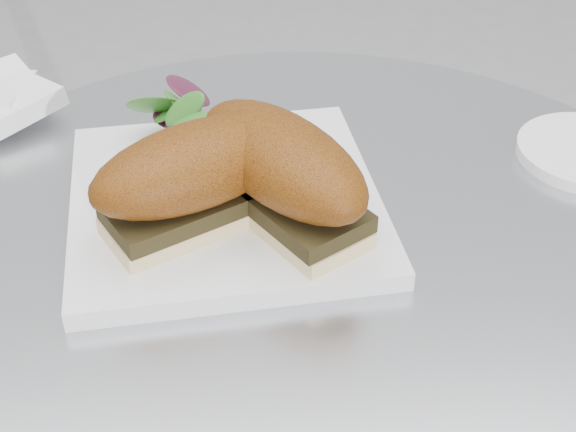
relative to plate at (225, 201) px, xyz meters
name	(u,v)px	position (x,y,z in m)	size (l,w,h in m)	color
plate	(225,201)	(0.00, 0.00, 0.00)	(0.24, 0.24, 0.02)	white
sandwich_left	(198,175)	(-0.02, -0.04, 0.05)	(0.18, 0.15, 0.08)	beige
sandwich_right	(281,169)	(0.04, -0.03, 0.05)	(0.16, 0.19, 0.08)	beige
salad	(184,122)	(-0.03, 0.07, 0.03)	(0.10, 0.10, 0.05)	#41812A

